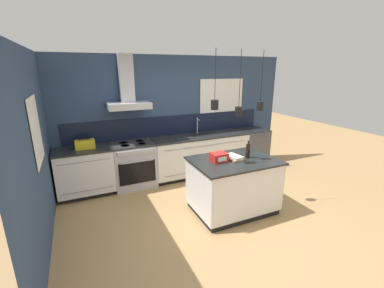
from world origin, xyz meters
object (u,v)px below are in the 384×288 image
red_supply_box (219,157)px  yellow_toolbox (85,144)px  oven_range (134,165)px  dishwasher (252,147)px  bottle_on_island (248,151)px  book_stack (234,157)px

red_supply_box → yellow_toolbox: bearing=139.8°
oven_range → dishwasher: (2.92, 0.00, 0.00)m
bottle_on_island → oven_range: bearing=133.1°
oven_range → bottle_on_island: 2.34m
yellow_toolbox → red_supply_box: bearing=-40.2°
red_supply_box → bottle_on_island: bearing=-6.3°
dishwasher → red_supply_box: (-1.89, -1.60, 0.52)m
red_supply_box → yellow_toolbox: 2.48m
red_supply_box → oven_range: bearing=122.9°
dishwasher → bottle_on_island: size_ratio=3.07×
dishwasher → red_supply_box: 2.53m
oven_range → dishwasher: bearing=0.1°
dishwasher → red_supply_box: size_ratio=3.63×
bottle_on_island → book_stack: bearing=171.2°
bottle_on_island → book_stack: size_ratio=0.91×
oven_range → yellow_toolbox: yellow_toolbox is taller
yellow_toolbox → dishwasher: bearing=-0.0°
red_supply_box → book_stack: bearing=-4.1°
oven_range → book_stack: 2.13m
bottle_on_island → book_stack: 0.27m
red_supply_box → dishwasher: bearing=40.3°
oven_range → red_supply_box: 1.97m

